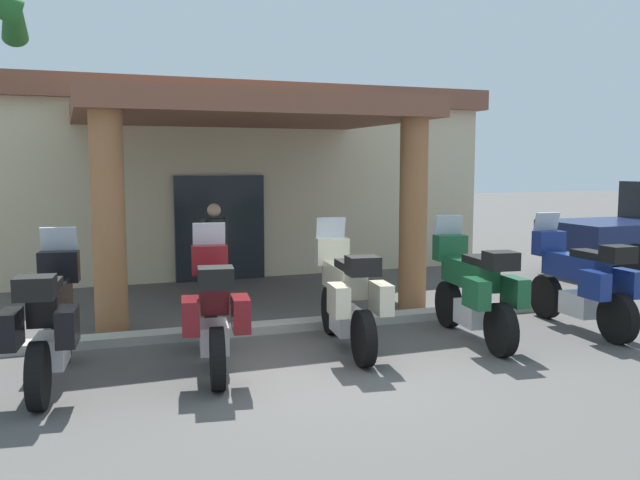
{
  "coord_description": "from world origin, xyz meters",
  "views": [
    {
      "loc": [
        -2.55,
        -7.07,
        2.34
      ],
      "look_at": [
        0.75,
        2.43,
        1.2
      ],
      "focal_mm": 38.1,
      "sensor_mm": 36.0,
      "label": 1
    }
  ],
  "objects_px": {
    "motorcycle_maroon": "(213,309)",
    "motorcycle_blue": "(581,281)",
    "motorcycle_cream": "(347,295)",
    "motorcycle_green": "(474,289)",
    "pedestrian": "(215,246)",
    "motorcycle_black": "(49,320)",
    "motel_building": "(191,176)"
  },
  "relations": [
    {
      "from": "motorcycle_maroon",
      "to": "motorcycle_cream",
      "type": "distance_m",
      "value": 1.75
    },
    {
      "from": "motorcycle_maroon",
      "to": "motorcycle_blue",
      "type": "xyz_separation_m",
      "value": [
        5.19,
        0.1,
        0.0
      ]
    },
    {
      "from": "motorcycle_black",
      "to": "pedestrian",
      "type": "distance_m",
      "value": 4.36
    },
    {
      "from": "motorcycle_cream",
      "to": "motorcycle_blue",
      "type": "distance_m",
      "value": 3.46
    },
    {
      "from": "motorcycle_black",
      "to": "motorcycle_blue",
      "type": "xyz_separation_m",
      "value": [
        6.92,
        0.1,
        0.0
      ]
    },
    {
      "from": "motorcycle_maroon",
      "to": "motorcycle_cream",
      "type": "bearing_deg",
      "value": -73.79
    },
    {
      "from": "motel_building",
      "to": "motorcycle_maroon",
      "type": "bearing_deg",
      "value": -98.64
    },
    {
      "from": "motorcycle_maroon",
      "to": "pedestrian",
      "type": "relative_size",
      "value": 1.31
    },
    {
      "from": "motorcycle_black",
      "to": "motorcycle_cream",
      "type": "relative_size",
      "value": 1.0
    },
    {
      "from": "motorcycle_green",
      "to": "motorcycle_blue",
      "type": "relative_size",
      "value": 1.0
    },
    {
      "from": "motorcycle_green",
      "to": "motorcycle_blue",
      "type": "bearing_deg",
      "value": -83.87
    },
    {
      "from": "motorcycle_cream",
      "to": "pedestrian",
      "type": "xyz_separation_m",
      "value": [
        -1.05,
        3.35,
        0.27
      ]
    },
    {
      "from": "motorcycle_maroon",
      "to": "motorcycle_black",
      "type": "bearing_deg",
      "value": 97.8
    },
    {
      "from": "motorcycle_maroon",
      "to": "motorcycle_blue",
      "type": "height_order",
      "value": "same"
    },
    {
      "from": "motorcycle_maroon",
      "to": "motorcycle_green",
      "type": "bearing_deg",
      "value": -80.84
    },
    {
      "from": "motel_building",
      "to": "motorcycle_black",
      "type": "bearing_deg",
      "value": -109.04
    },
    {
      "from": "pedestrian",
      "to": "motorcycle_maroon",
      "type": "bearing_deg",
      "value": -39.24
    },
    {
      "from": "motorcycle_green",
      "to": "motorcycle_blue",
      "type": "xyz_separation_m",
      "value": [
        1.73,
        0.0,
        0.0
      ]
    },
    {
      "from": "motorcycle_black",
      "to": "motorcycle_maroon",
      "type": "bearing_deg",
      "value": -83.42
    },
    {
      "from": "motorcycle_black",
      "to": "motorcycle_cream",
      "type": "xyz_separation_m",
      "value": [
        3.46,
        0.27,
        0.0
      ]
    },
    {
      "from": "motel_building",
      "to": "pedestrian",
      "type": "relative_size",
      "value": 7.44
    },
    {
      "from": "motel_building",
      "to": "motorcycle_blue",
      "type": "relative_size",
      "value": 5.65
    },
    {
      "from": "motorcycle_maroon",
      "to": "motorcycle_blue",
      "type": "distance_m",
      "value": 5.19
    },
    {
      "from": "motorcycle_black",
      "to": "motorcycle_blue",
      "type": "relative_size",
      "value": 1.0
    },
    {
      "from": "motorcycle_black",
      "to": "motorcycle_green",
      "type": "xyz_separation_m",
      "value": [
        5.19,
        0.1,
        0.0
      ]
    },
    {
      "from": "motorcycle_blue",
      "to": "pedestrian",
      "type": "distance_m",
      "value": 5.72
    },
    {
      "from": "motorcycle_black",
      "to": "motorcycle_blue",
      "type": "height_order",
      "value": "same"
    },
    {
      "from": "motel_building",
      "to": "motorcycle_cream",
      "type": "xyz_separation_m",
      "value": [
        0.6,
        -8.8,
        -1.34
      ]
    },
    {
      "from": "motorcycle_cream",
      "to": "motorcycle_blue",
      "type": "height_order",
      "value": "same"
    },
    {
      "from": "motel_building",
      "to": "pedestrian",
      "type": "bearing_deg",
      "value": -96.22
    },
    {
      "from": "motorcycle_cream",
      "to": "motorcycle_blue",
      "type": "bearing_deg",
      "value": -86.47
    },
    {
      "from": "motorcycle_green",
      "to": "pedestrian",
      "type": "height_order",
      "value": "pedestrian"
    }
  ]
}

